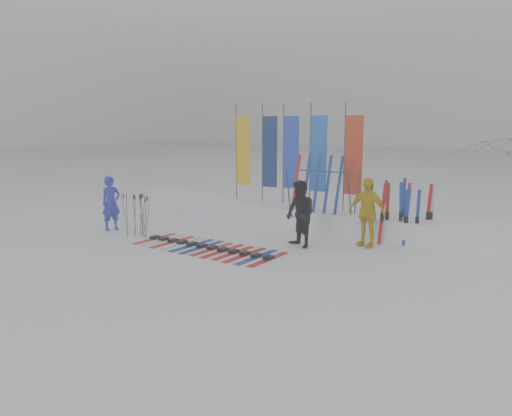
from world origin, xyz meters
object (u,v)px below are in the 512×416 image
Objects in this scene: person_blue at (111,203)px; person_yellow at (367,212)px; ski_row at (207,247)px; person_black at (300,214)px; ski_rack at (322,185)px.

person_yellow is at bearing -58.94° from person_blue.
ski_row is (-3.25, -2.54, -0.87)m from person_yellow.
person_blue is 0.41× the size of ski_row.
person_black is 0.96× the size of person_yellow.
person_yellow is 0.88× the size of ski_rack.
person_yellow reaches higher than person_black.
person_yellow is (1.37, 1.05, 0.04)m from person_black.
person_blue is at bearing -152.32° from person_yellow.
person_black is 0.44× the size of ski_row.
ski_row is 1.93× the size of ski_rack.
person_blue reaches higher than ski_row.
person_yellow is at bearing -29.15° from ski_rack.
ski_rack is at bearing 159.47° from person_yellow.
ski_row is 4.07m from ski_rack.
person_blue is at bearing 178.41° from ski_row.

